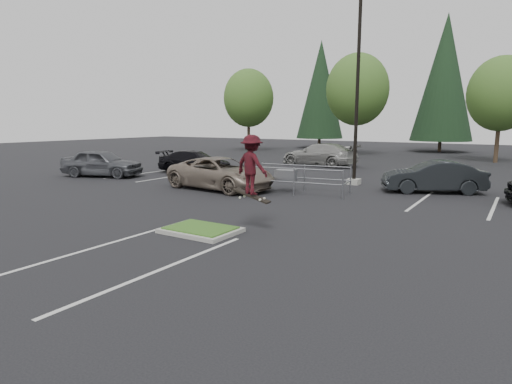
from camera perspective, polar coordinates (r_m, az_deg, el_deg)
The scene contains 16 objects.
ground at distance 13.04m, azimuth -7.38°, elevation -5.34°, with size 120.00×120.00×0.00m, color black.
grass_median at distance 13.02m, azimuth -7.39°, elevation -5.01°, with size 2.20×1.60×0.16m.
stall_lines at distance 18.62m, azimuth 1.27°, elevation -0.80°, with size 22.62×17.60×0.01m.
light_pole at distance 23.00m, azimuth 13.33°, elevation 12.30°, with size 0.70×0.60×10.12m.
decid_a at distance 47.57m, azimuth -0.98°, elevation 12.17°, with size 5.44×5.44×8.91m.
decid_b at distance 42.69m, azimuth 13.34°, elevation 12.86°, with size 5.89×5.89×9.64m.
decid_c at distance 39.60m, azimuth 29.88°, elevation 11.02°, with size 5.12×5.12×8.38m.
conif_a at distance 54.50m, azimuth 8.59°, elevation 13.32°, with size 5.72×5.72×13.00m.
conif_b at distance 51.02m, azimuth 23.82°, elevation 13.76°, with size 6.38×6.38×14.50m.
cart_corral at distance 20.07m, azimuth 4.43°, elevation 2.22°, with size 4.66×2.22×1.27m.
skateboarder at distance 12.77m, azimuth -0.54°, elevation 3.59°, with size 1.27×0.89×2.02m.
car_l_tan at distance 21.05m, azimuth -4.70°, elevation 2.50°, with size 2.59×5.62×1.56m, color #77695B.
car_l_black at distance 27.97m, azimuth -8.15°, elevation 4.02°, with size 2.00×4.91×1.43m, color black.
car_l_grey at distance 27.40m, azimuth -19.93°, elevation 3.66°, with size 1.93×4.80×1.64m, color #494B51.
car_r_charc at distance 21.62m, azimuth 22.55°, elevation 1.90°, with size 1.58×4.52×1.49m, color black.
car_far_silver at distance 32.45m, azimuth 8.49°, elevation 4.98°, with size 2.36×5.81×1.69m, color #A0A09B.
Camera 1 is at (8.10, -9.67, 3.31)m, focal length 30.00 mm.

